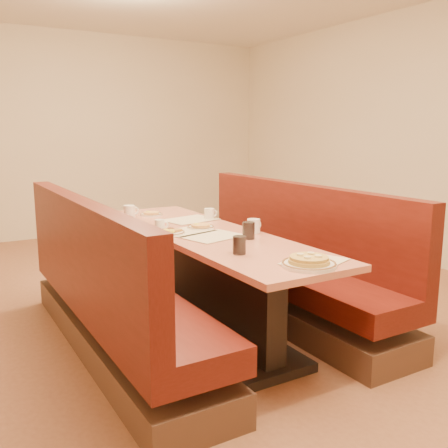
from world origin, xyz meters
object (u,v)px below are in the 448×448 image
coffee_mug_a (254,226)px  booth_left (109,300)px  coffee_mug_b (160,225)px  soda_tumbler_mid (249,230)px  coffee_mug_d (130,211)px  coffee_mug_c (210,213)px  soda_tumbler_near (239,245)px  diner_table (206,282)px  pancake_plate (309,262)px  eggs_plate (168,232)px  booth_right (286,270)px

coffee_mug_a → booth_left: bearing=150.7°
coffee_mug_b → soda_tumbler_mid: soda_tumbler_mid is taller
coffee_mug_a → coffee_mug_d: (-0.54, 1.06, 0.00)m
coffee_mug_c → soda_tumbler_near: (-0.43, -1.13, 0.01)m
booth_left → coffee_mug_b: size_ratio=25.23×
diner_table → booth_left: 0.73m
pancake_plate → eggs_plate: (-0.30, 1.16, -0.01)m
booth_right → eggs_plate: 1.08m
booth_left → pancake_plate: 1.40m
diner_table → eggs_plate: eggs_plate is taller
pancake_plate → eggs_plate: bearing=104.7°
booth_right → pancake_plate: bearing=-122.4°
coffee_mug_c → soda_tumbler_near: size_ratio=1.07×
coffee_mug_d → soda_tumbler_near: (0.12, -1.54, 0.00)m
pancake_plate → coffee_mug_b: (-0.29, 1.34, 0.02)m
pancake_plate → soda_tumbler_mid: 0.76m
booth_right → pancake_plate: 1.37m
booth_left → soda_tumbler_mid: (0.87, -0.35, 0.45)m
booth_left → soda_tumbler_near: 1.00m
diner_table → coffee_mug_a: (0.28, -0.20, 0.43)m
eggs_plate → coffee_mug_a: 0.61m
booth_right → coffee_mug_a: booth_right is taller
coffee_mug_d → coffee_mug_b: bearing=-94.7°
coffee_mug_b → coffee_mug_c: coffee_mug_c is taller
booth_right → pancake_plate: (-0.70, -1.10, 0.41)m
coffee_mug_b → booth_left: bearing=-131.0°
coffee_mug_b → diner_table: bearing=-20.4°
booth_left → booth_right: 1.46m
pancake_plate → coffee_mug_b: coffee_mug_b is taller
eggs_plate → booth_right: bearing=-3.6°
booth_left → coffee_mug_c: size_ratio=21.39×
booth_left → soda_tumbler_near: booth_left is taller
booth_left → booth_right: bearing=0.0°
coffee_mug_a → coffee_mug_b: size_ratio=1.30×
coffee_mug_b → coffee_mug_a: bearing=-16.4°
coffee_mug_b → soda_tumbler_mid: (0.39, -0.59, 0.02)m
diner_table → soda_tumbler_mid: (0.14, -0.35, 0.43)m
eggs_plate → coffee_mug_d: size_ratio=1.75×
booth_left → pancake_plate: booth_left is taller
booth_right → coffee_mug_d: bearing=139.0°
coffee_mug_c → eggs_plate: bearing=-144.9°
eggs_plate → coffee_mug_c: bearing=35.4°
diner_table → coffee_mug_d: size_ratio=18.33×
booth_right → coffee_mug_d: 1.39m
coffee_mug_d → soda_tumbler_mid: soda_tumbler_mid is taller
coffee_mug_c → booth_right: bearing=-45.7°
pancake_plate → soda_tumbler_near: 0.46m
booth_left → booth_right: (1.46, 0.00, 0.00)m
soda_tumbler_near → booth_left: bearing=131.2°
coffee_mug_a → soda_tumbler_mid: size_ratio=1.12×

